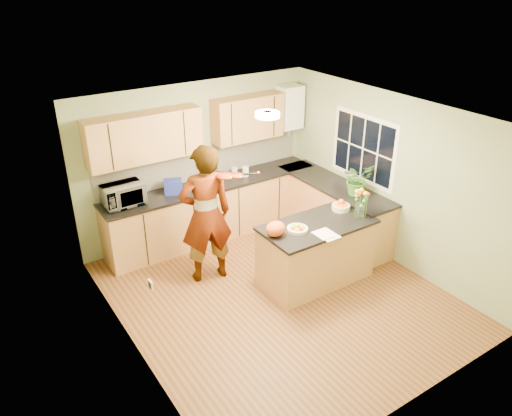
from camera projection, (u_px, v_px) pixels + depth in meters
floor at (278, 295)px, 6.84m from camera, size 4.50×4.50×0.00m
ceiling at (282, 117)px, 5.72m from camera, size 4.00×4.50×0.02m
wall_back at (197, 160)px, 7.96m from camera, size 4.00×0.02×2.50m
wall_front at (423, 307)px, 4.60m from camera, size 4.00×0.02×2.50m
wall_left at (128, 261)px, 5.29m from camera, size 0.02×4.50×2.50m
wall_right at (391, 179)px, 7.27m from camera, size 0.02×4.50×2.50m
back_counter at (214, 209)px, 8.13m from camera, size 3.64×0.62×0.94m
right_counter at (333, 210)px, 8.10m from camera, size 0.62×2.24×0.94m
splashback at (203, 162)px, 8.02m from camera, size 3.60×0.02×0.52m
upper_cabinets at (190, 129)px, 7.48m from camera, size 3.20×0.34×0.70m
boiler at (290, 107)px, 8.39m from camera, size 0.40×0.30×0.86m
window_right at (363, 148)px, 7.58m from camera, size 0.01×1.30×1.05m
light_switch at (151, 285)px, 4.83m from camera, size 0.02×0.09×0.09m
ceiling_lamp at (267, 115)px, 5.97m from camera, size 0.30×0.30×0.07m
peninsula_island at (316, 252)px, 6.98m from camera, size 1.58×0.81×0.91m
fruit_dish at (297, 228)px, 6.59m from camera, size 0.28×0.28×0.10m
orange_bowl at (341, 205)px, 7.13m from camera, size 0.26×0.26×0.15m
flower_vase at (361, 197)px, 6.80m from camera, size 0.26×0.26×0.48m
orange_bag at (276, 229)px, 6.44m from camera, size 0.30×0.27×0.20m
papers at (327, 234)px, 6.50m from camera, size 0.23×0.32×0.01m
violinist at (206, 215)px, 6.80m from camera, size 0.81×0.62×2.01m
violin at (225, 176)px, 6.46m from camera, size 0.62×0.54×0.16m
microwave at (123, 195)px, 7.15m from camera, size 0.58×0.40×0.32m
blue_box at (173, 187)px, 7.54m from camera, size 0.32×0.28×0.21m
kettle at (213, 176)px, 7.86m from camera, size 0.17×0.17×0.33m
jar_cream at (234, 172)px, 8.13m from camera, size 0.11×0.11×0.16m
jar_white at (246, 171)px, 8.15m from camera, size 0.11×0.11×0.16m
potted_plant at (357, 179)px, 7.43m from camera, size 0.47×0.42×0.50m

